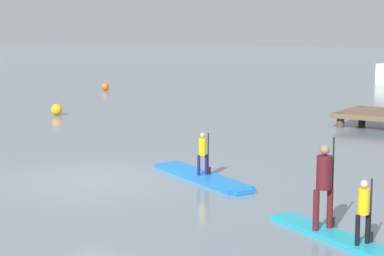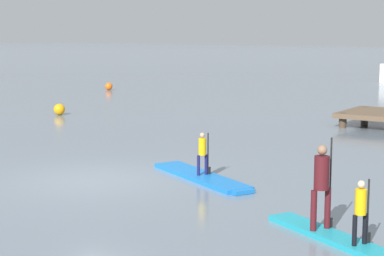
{
  "view_description": "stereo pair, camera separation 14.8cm",
  "coord_description": "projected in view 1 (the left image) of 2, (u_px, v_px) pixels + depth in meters",
  "views": [
    {
      "loc": [
        10.73,
        -12.15,
        3.64
      ],
      "look_at": [
        1.51,
        2.07,
        1.15
      ],
      "focal_mm": 63.68,
      "sensor_mm": 36.0,
      "label": 1
    },
    {
      "loc": [
        10.85,
        -12.07,
        3.64
      ],
      "look_at": [
        1.51,
        2.07,
        1.15
      ],
      "focal_mm": 63.68,
      "sensor_mm": 36.0,
      "label": 2
    }
  ],
  "objects": [
    {
      "name": "mooring_buoy_far",
      "position": [
        57.0,
        109.0,
        28.77
      ],
      "size": [
        0.48,
        0.48,
        0.48
      ],
      "primitive_type": "sphere",
      "color": "orange",
      "rests_on": "ground"
    },
    {
      "name": "paddler_child_solo",
      "position": [
        203.0,
        151.0,
        16.51
      ],
      "size": [
        0.25,
        0.35,
        1.04
      ],
      "color": "#19194C",
      "rests_on": "paddleboard_near"
    },
    {
      "name": "paddleboard_far",
      "position": [
        333.0,
        236.0,
        11.87
      ],
      "size": [
        2.88,
        1.77,
        0.1
      ],
      "color": "#1E9EB2",
      "rests_on": "ground"
    },
    {
      "name": "paddler_child_front",
      "position": [
        364.0,
        209.0,
        11.18
      ],
      "size": [
        0.26,
        0.35,
        1.09
      ],
      "color": "black",
      "rests_on": "paddleboard_far"
    },
    {
      "name": "paddleboard_near",
      "position": [
        202.0,
        177.0,
        16.61
      ],
      "size": [
        3.61,
        2.25,
        0.1
      ],
      "color": "blue",
      "rests_on": "ground"
    },
    {
      "name": "ground_plane",
      "position": [
        93.0,
        181.0,
        16.39
      ],
      "size": [
        240.0,
        240.0,
        0.0
      ],
      "primitive_type": "plane",
      "color": "slate"
    },
    {
      "name": "paddler_adult",
      "position": [
        324.0,
        181.0,
        11.99
      ],
      "size": [
        0.36,
        0.45,
        1.64
      ],
      "color": "#4C1419",
      "rests_on": "paddleboard_far"
    },
    {
      "name": "mooring_buoy_near",
      "position": [
        105.0,
        86.0,
        40.47
      ],
      "size": [
        0.44,
        0.44,
        0.44
      ],
      "primitive_type": "sphere",
      "color": "orange",
      "rests_on": "ground"
    }
  ]
}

